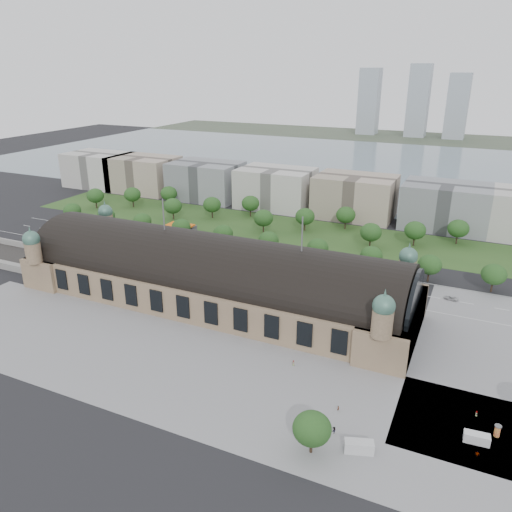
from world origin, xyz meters
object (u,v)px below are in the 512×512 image
at_px(parked_car_6, 165,261).
at_px(van_east, 475,438).
at_px(traffic_car_1, 124,240).
at_px(traffic_car_0, 75,239).
at_px(bus_east, 331,287).
at_px(parked_car_5, 192,266).
at_px(bus_mid, 262,273).
at_px(traffic_car_5, 382,282).
at_px(pedestrian_3, 477,454).
at_px(pedestrian_0, 293,363).
at_px(traffic_car_6, 451,298).
at_px(traffic_car_4, 251,273).
at_px(parked_car_0, 93,248).
at_px(traffic_car_3, 199,252).
at_px(parked_car_3, 127,257).
at_px(pedestrian_1, 338,408).
at_px(bus_west, 214,266).
at_px(pedestrian_5, 476,414).
at_px(traffic_car_2, 110,247).
at_px(van_south, 357,447).
at_px(petrol_station, 185,227).
at_px(parked_car_2, 121,256).
at_px(parked_car_4, 173,266).
at_px(pedestrian_4, 334,430).
at_px(parked_car_1, 96,249).
at_px(advertising_column, 497,431).

relative_size(parked_car_6, van_east, 0.90).
bearing_deg(van_east, traffic_car_1, 149.83).
height_order(traffic_car_0, bus_east, bus_east).
height_order(parked_car_5, bus_mid, bus_mid).
relative_size(traffic_car_5, pedestrian_3, 2.32).
relative_size(traffic_car_0, traffic_car_5, 0.93).
height_order(van_east, pedestrian_0, van_east).
bearing_deg(parked_car_5, traffic_car_6, 69.38).
distance_m(traffic_car_4, traffic_car_5, 54.44).
bearing_deg(parked_car_6, parked_car_0, -125.11).
distance_m(traffic_car_3, parked_car_3, 33.31).
xyz_separation_m(traffic_car_0, pedestrian_1, (159.33, -73.88, 0.11)).
bearing_deg(bus_west, pedestrian_1, -135.38).
bearing_deg(parked_car_5, pedestrian_3, 31.66).
height_order(traffic_car_3, pedestrian_5, pedestrian_5).
xyz_separation_m(pedestrian_0, pedestrian_1, (17.94, -14.46, -0.13)).
height_order(traffic_car_2, bus_west, bus_west).
relative_size(van_south, pedestrian_1, 4.62).
xyz_separation_m(parked_car_3, parked_car_6, (18.98, 3.05, 0.02)).
distance_m(petrol_station, pedestrian_0, 135.33).
bearing_deg(van_east, traffic_car_3, 142.08).
xyz_separation_m(parked_car_0, parked_car_5, (55.19, 1.00, -0.06)).
bearing_deg(traffic_car_6, petrol_station, -93.83).
relative_size(parked_car_2, van_south, 0.68).
bearing_deg(bus_mid, parked_car_5, 93.36).
bearing_deg(van_south, traffic_car_1, 128.21).
distance_m(parked_car_4, pedestrian_3, 143.36).
relative_size(pedestrian_4, pedestrian_5, 1.24).
distance_m(parked_car_2, pedestrian_4, 143.40).
distance_m(traffic_car_4, pedestrian_4, 100.19).
height_order(van_south, pedestrian_5, van_south).
height_order(petrol_station, bus_west, petrol_station).
height_order(bus_east, pedestrian_0, bus_east).
xyz_separation_m(parked_car_1, parked_car_4, (45.75, -2.65, -0.03)).
relative_size(traffic_car_1, pedestrian_4, 2.18).
relative_size(pedestrian_0, pedestrian_1, 1.16).
xyz_separation_m(parked_car_2, pedestrian_5, (154.79, -51.26, 0.05)).
bearing_deg(parked_car_6, parked_car_5, 58.08).
bearing_deg(traffic_car_0, bus_east, 93.04).
xyz_separation_m(parked_car_6, advertising_column, (137.18, -60.24, 0.85)).
bearing_deg(traffic_car_2, parked_car_4, 78.26).
height_order(pedestrian_0, pedestrian_5, pedestrian_0).
bearing_deg(pedestrian_5, parked_car_1, -117.82).
relative_size(parked_car_2, parked_car_3, 1.11).
xyz_separation_m(parked_car_4, pedestrian_5, (126.13, -51.26, 0.05)).
xyz_separation_m(traffic_car_4, pedestrian_4, (60.38, -79.96, 0.26)).
relative_size(traffic_car_0, traffic_car_3, 0.82).
bearing_deg(van_east, pedestrian_1, 179.65).
relative_size(traffic_car_0, parked_car_3, 0.88).
height_order(traffic_car_5, pedestrian_4, pedestrian_4).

